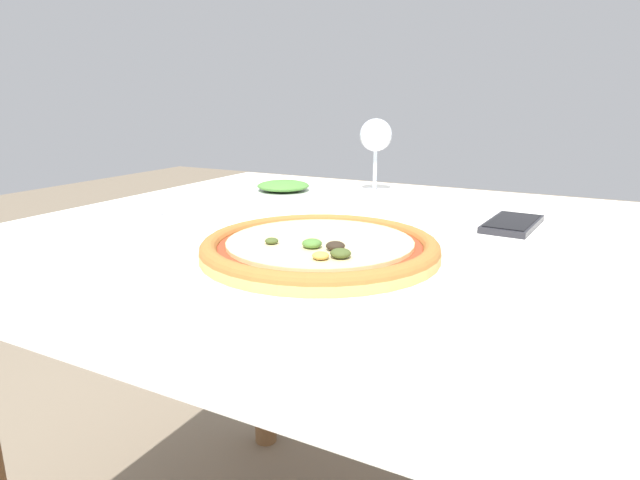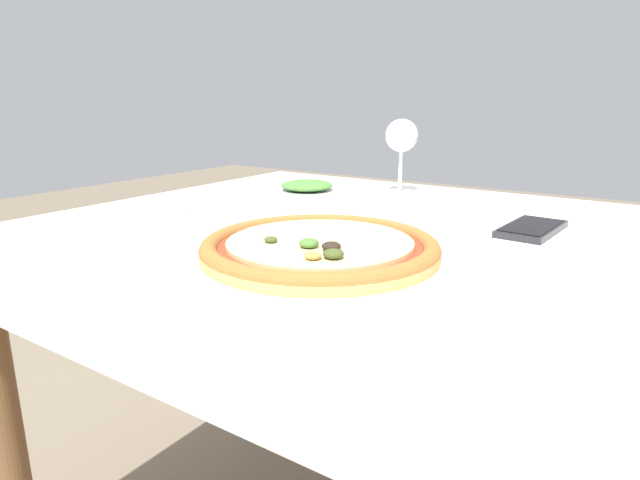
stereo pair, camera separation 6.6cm
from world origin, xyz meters
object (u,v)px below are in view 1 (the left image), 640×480
dining_table (388,296)px  fork (131,222)px  pizza_plate (320,250)px  wine_glass_far_left (376,139)px  side_plate (283,190)px  cell_phone (512,224)px

dining_table → fork: bearing=-164.0°
dining_table → pizza_plate: (-0.03, -0.17, 0.11)m
wine_glass_far_left → side_plate: size_ratio=0.84×
fork → side_plate: size_ratio=0.90×
dining_table → pizza_plate: 0.20m
wine_glass_far_left → dining_table: bearing=-64.2°
pizza_plate → side_plate: pizza_plate is taller
fork → cell_phone: 0.62m
fork → wine_glass_far_left: (0.24, 0.46, 0.11)m
dining_table → wine_glass_far_left: 0.43m
cell_phone → side_plate: size_ratio=0.80×
side_plate → pizza_plate: bearing=-52.9°
fork → pizza_plate: bearing=-7.4°
pizza_plate → cell_phone: bearing=60.0°
cell_phone → side_plate: bearing=171.4°
cell_phone → pizza_plate: bearing=-120.0°
wine_glass_far_left → cell_phone: wine_glass_far_left is taller
fork → cell_phone: bearing=25.4°
wine_glass_far_left → fork: bearing=-117.7°
fork → dining_table: bearing=16.0°
wine_glass_far_left → cell_phone: size_ratio=1.05×
side_plate → cell_phone: bearing=-8.6°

